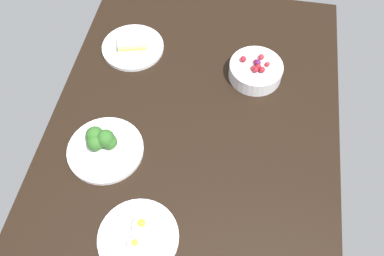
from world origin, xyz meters
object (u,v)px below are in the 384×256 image
at_px(plate_sandwich, 133,46).
at_px(plate_broccoli, 104,146).
at_px(bowl_berries, 256,70).
at_px(plate_eggs, 138,237).

xyz_separation_m(plate_sandwich, plate_broccoli, (0.39, 0.02, 0.01)).
bearing_deg(bowl_berries, plate_eggs, -22.43).
height_order(bowl_berries, plate_broccoli, plate_broccoli).
height_order(bowl_berries, plate_eggs, bowl_berries).
bearing_deg(plate_eggs, bowl_berries, 157.57).
bearing_deg(plate_sandwich, plate_eggs, 15.50).
distance_m(bowl_berries, plate_sandwich, 0.41).
relative_size(plate_broccoli, plate_eggs, 1.06).
bearing_deg(plate_broccoli, bowl_berries, 131.30).
bearing_deg(bowl_berries, plate_broccoli, -48.70).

